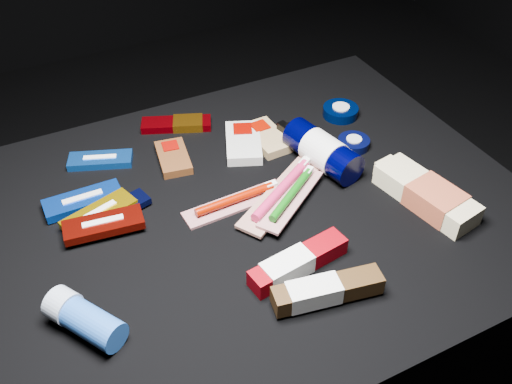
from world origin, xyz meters
name	(u,v)px	position (x,y,z in m)	size (l,w,h in m)	color
ground	(252,337)	(0.00, 0.00, 0.00)	(3.00, 3.00, 0.00)	black
cloth_table	(252,279)	(0.00, 0.00, 0.20)	(0.98, 0.78, 0.40)	black
luna_bar_0	(100,160)	(-0.21, 0.24, 0.41)	(0.13, 0.09, 0.02)	blue
luna_bar_1	(83,201)	(-0.27, 0.14, 0.41)	(0.14, 0.05, 0.02)	#0C3FBB
luna_bar_2	(121,208)	(-0.21, 0.09, 0.41)	(0.11, 0.06, 0.01)	black
luna_bar_3	(99,214)	(-0.25, 0.09, 0.42)	(0.14, 0.09, 0.02)	#B18903
luna_bar_4	(104,225)	(-0.25, 0.05, 0.42)	(0.14, 0.07, 0.02)	#6A0C05
clif_bar_0	(173,156)	(-0.08, 0.19, 0.41)	(0.07, 0.11, 0.02)	#512A12
clif_bar_1	(243,141)	(0.07, 0.17, 0.41)	(0.11, 0.14, 0.02)	beige
clif_bar_2	(266,136)	(0.12, 0.17, 0.41)	(0.07, 0.12, 0.02)	#9B7F52
power_bar	(180,124)	(-0.02, 0.29, 0.41)	(0.15, 0.10, 0.02)	#6B0107
lotion_bottle	(322,151)	(0.18, 0.05, 0.43)	(0.10, 0.21, 0.07)	black
cream_tin_upper	(340,111)	(0.30, 0.18, 0.41)	(0.08, 0.08, 0.02)	black
cream_tin_lower	(354,143)	(0.27, 0.07, 0.41)	(0.06, 0.06, 0.02)	black
bodywash_bottle	(427,195)	(0.28, -0.14, 0.42)	(0.10, 0.21, 0.04)	beige
deodorant_stick	(84,319)	(-0.33, -0.13, 0.42)	(0.11, 0.13, 0.05)	#2150A5
toothbrush_pack_0	(236,201)	(-0.02, 0.02, 0.41)	(0.19, 0.05, 0.02)	#B9B1AE
toothbrush_pack_1	(282,191)	(0.06, -0.01, 0.42)	(0.22, 0.16, 0.03)	#A9A29E
toothbrush_pack_2	(292,196)	(0.07, -0.03, 0.42)	(0.18, 0.14, 0.02)	beige
toothpaste_carton_red	(294,264)	(-0.01, -0.17, 0.42)	(0.18, 0.06, 0.03)	#700007
toothpaste_carton_green	(323,291)	(0.00, -0.24, 0.42)	(0.17, 0.07, 0.03)	#321E0C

